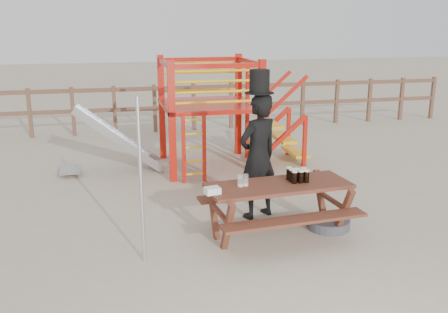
# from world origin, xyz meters

# --- Properties ---
(ground) EXTENTS (60.00, 60.00, 0.00)m
(ground) POSITION_xyz_m (0.00, 0.00, 0.00)
(ground) COLOR #B2A58A
(ground) RESTS_ON ground
(back_fence) EXTENTS (15.09, 0.09, 1.20)m
(back_fence) POSITION_xyz_m (0.00, 7.00, 0.74)
(back_fence) COLOR brown
(back_fence) RESTS_ON ground
(playground_fort) EXTENTS (4.71, 1.84, 2.10)m
(playground_fort) POSITION_xyz_m (0.12, 3.58, 1.07)
(playground_fort) COLOR #B9180C
(playground_fort) RESTS_ON ground
(picnic_table) EXTENTS (1.95, 1.42, 0.72)m
(picnic_table) POSITION_xyz_m (0.42, 0.16, 0.45)
(picnic_table) COLOR brown
(picnic_table) RESTS_ON ground
(man_with_hat) EXTENTS (0.77, 0.66, 2.11)m
(man_with_hat) POSITION_xyz_m (0.36, 0.88, 0.95)
(man_with_hat) COLOR black
(man_with_hat) RESTS_ON ground
(metal_pole) EXTENTS (0.04, 0.04, 1.95)m
(metal_pole) POSITION_xyz_m (-1.34, -0.15, 0.97)
(metal_pole) COLOR #B2B2B7
(metal_pole) RESTS_ON ground
(parasol_base) EXTENTS (0.58, 0.58, 0.25)m
(parasol_base) POSITION_xyz_m (1.18, 0.24, 0.07)
(parasol_base) COLOR #3E3E44
(parasol_base) RESTS_ON ground
(paper_bag) EXTENTS (0.20, 0.17, 0.08)m
(paper_bag) POSITION_xyz_m (-0.49, -0.01, 0.76)
(paper_bag) COLOR white
(paper_bag) RESTS_ON picnic_table
(stout_pints) EXTENTS (0.25, 0.24, 0.17)m
(stout_pints) POSITION_xyz_m (0.69, 0.20, 0.80)
(stout_pints) COLOR black
(stout_pints) RESTS_ON picnic_table
(empty_glasses) EXTENTS (0.14, 0.08, 0.15)m
(empty_glasses) POSITION_xyz_m (-0.05, 0.19, 0.79)
(empty_glasses) COLOR silver
(empty_glasses) RESTS_ON picnic_table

